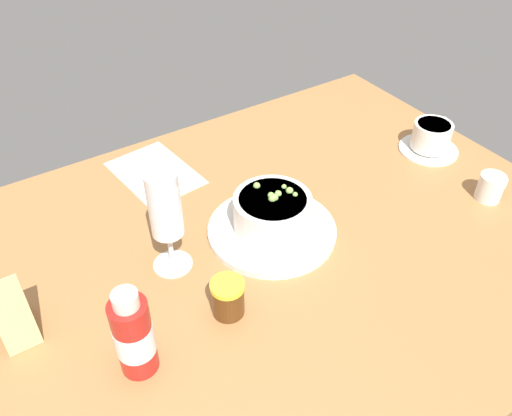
{
  "coord_description": "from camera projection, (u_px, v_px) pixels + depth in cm",
  "views": [
    {
      "loc": [
        38.34,
        53.81,
        63.24
      ],
      "look_at": [
        0.21,
        -4.88,
        4.7
      ],
      "focal_mm": 37.36,
      "sensor_mm": 36.0,
      "label": 1
    }
  ],
  "objects": [
    {
      "name": "menu_card",
      "position": [
        9.0,
        307.0,
        0.74
      ],
      "size": [
        4.7,
        7.89,
        10.61
      ],
      "color": "tan",
      "rests_on": "ground_plane"
    },
    {
      "name": "cutlery_setting",
      "position": [
        156.0,
        173.0,
        1.06
      ],
      "size": [
        15.08,
        20.23,
        0.9
      ],
      "color": "silver",
      "rests_on": "ground_plane"
    },
    {
      "name": "coffee_cup",
      "position": [
        431.0,
        138.0,
        1.11
      ],
      "size": [
        12.78,
        12.37,
        6.45
      ],
      "color": "silver",
      "rests_on": "ground_plane"
    },
    {
      "name": "sauce_bottle_red",
      "position": [
        134.0,
        336.0,
        0.69
      ],
      "size": [
        5.22,
        5.22,
        14.62
      ],
      "color": "#B21E19",
      "rests_on": "ground_plane"
    },
    {
      "name": "wine_glass",
      "position": [
        165.0,
        210.0,
        0.8
      ],
      "size": [
        6.42,
        6.42,
        18.49
      ],
      "color": "white",
      "rests_on": "ground_plane"
    },
    {
      "name": "creamer_jug",
      "position": [
        491.0,
        187.0,
        0.99
      ],
      "size": [
        4.74,
        5.67,
        5.74
      ],
      "color": "silver",
      "rests_on": "ground_plane"
    },
    {
      "name": "porridge_bowl",
      "position": [
        272.0,
        217.0,
        0.91
      ],
      "size": [
        22.46,
        22.46,
        8.55
      ],
      "color": "silver",
      "rests_on": "ground_plane"
    },
    {
      "name": "ground_plane",
      "position": [
        272.0,
        250.0,
        0.92
      ],
      "size": [
        110.0,
        84.0,
        3.0
      ],
      "primitive_type": "cube",
      "color": "#9E6B3D"
    },
    {
      "name": "jam_jar",
      "position": [
        228.0,
        298.0,
        0.78
      ],
      "size": [
        5.1,
        5.1,
        6.1
      ],
      "color": "#512C10",
      "rests_on": "ground_plane"
    }
  ]
}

